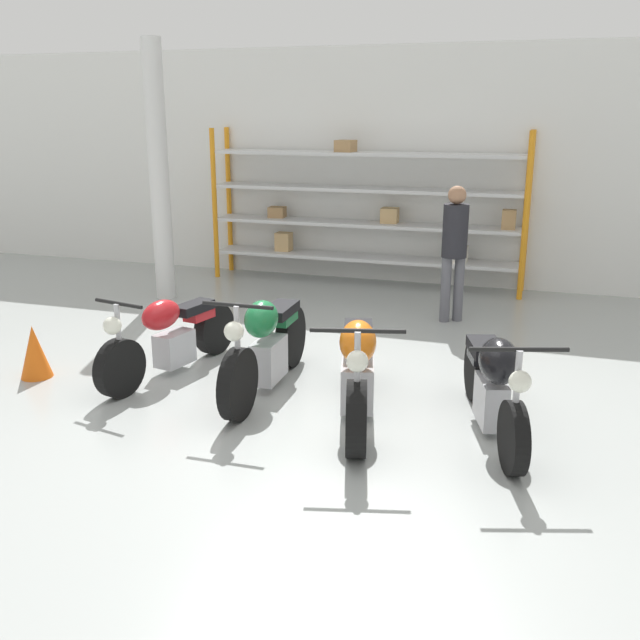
{
  "coord_description": "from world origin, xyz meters",
  "views": [
    {
      "loc": [
        2.01,
        -5.89,
        2.65
      ],
      "look_at": [
        0.0,
        0.4,
        0.7
      ],
      "focal_mm": 40.0,
      "sensor_mm": 36.0,
      "label": 1
    }
  ],
  "objects_px": {
    "motorcycle_red": "(170,336)",
    "motorcycle_orange": "(357,370)",
    "shelving_rack": "(366,208)",
    "person_browsing": "(455,243)",
    "traffic_cone": "(35,352)",
    "motorcycle_green": "(267,345)",
    "motorcycle_black": "(494,383)"
  },
  "relations": [
    {
      "from": "shelving_rack",
      "to": "traffic_cone",
      "type": "distance_m",
      "value": 5.6
    },
    {
      "from": "motorcycle_green",
      "to": "motorcycle_black",
      "type": "relative_size",
      "value": 1.06
    },
    {
      "from": "traffic_cone",
      "to": "motorcycle_orange",
      "type": "bearing_deg",
      "value": 1.17
    },
    {
      "from": "motorcycle_orange",
      "to": "motorcycle_black",
      "type": "distance_m",
      "value": 1.18
    },
    {
      "from": "motorcycle_red",
      "to": "traffic_cone",
      "type": "distance_m",
      "value": 1.39
    },
    {
      "from": "shelving_rack",
      "to": "motorcycle_green",
      "type": "distance_m",
      "value": 4.73
    },
    {
      "from": "motorcycle_red",
      "to": "motorcycle_black",
      "type": "xyz_separation_m",
      "value": [
        3.3,
        -0.44,
        0.04
      ]
    },
    {
      "from": "shelving_rack",
      "to": "motorcycle_red",
      "type": "height_order",
      "value": "shelving_rack"
    },
    {
      "from": "motorcycle_green",
      "to": "traffic_cone",
      "type": "bearing_deg",
      "value": -81.49
    },
    {
      "from": "motorcycle_green",
      "to": "motorcycle_black",
      "type": "bearing_deg",
      "value": 80.75
    },
    {
      "from": "motorcycle_orange",
      "to": "traffic_cone",
      "type": "xyz_separation_m",
      "value": [
        -3.4,
        -0.07,
        -0.16
      ]
    },
    {
      "from": "motorcycle_red",
      "to": "traffic_cone",
      "type": "height_order",
      "value": "motorcycle_red"
    },
    {
      "from": "person_browsing",
      "to": "motorcycle_green",
      "type": "bearing_deg",
      "value": 123.84
    },
    {
      "from": "traffic_cone",
      "to": "motorcycle_green",
      "type": "bearing_deg",
      "value": 9.53
    },
    {
      "from": "person_browsing",
      "to": "motorcycle_black",
      "type": "bearing_deg",
      "value": 162.56
    },
    {
      "from": "motorcycle_red",
      "to": "traffic_cone",
      "type": "xyz_separation_m",
      "value": [
        -1.28,
        -0.53,
        -0.13
      ]
    },
    {
      "from": "shelving_rack",
      "to": "traffic_cone",
      "type": "bearing_deg",
      "value": -113.53
    },
    {
      "from": "motorcycle_orange",
      "to": "motorcycle_black",
      "type": "bearing_deg",
      "value": 76.58
    },
    {
      "from": "motorcycle_red",
      "to": "motorcycle_green",
      "type": "xyz_separation_m",
      "value": [
        1.12,
        -0.12,
        0.06
      ]
    },
    {
      "from": "shelving_rack",
      "to": "person_browsing",
      "type": "relative_size",
      "value": 2.81
    },
    {
      "from": "motorcycle_red",
      "to": "motorcycle_orange",
      "type": "bearing_deg",
      "value": 89.72
    },
    {
      "from": "shelving_rack",
      "to": "motorcycle_green",
      "type": "bearing_deg",
      "value": -87.62
    },
    {
      "from": "motorcycle_green",
      "to": "person_browsing",
      "type": "bearing_deg",
      "value": 153.76
    },
    {
      "from": "motorcycle_red",
      "to": "motorcycle_black",
      "type": "height_order",
      "value": "motorcycle_black"
    },
    {
      "from": "shelving_rack",
      "to": "traffic_cone",
      "type": "height_order",
      "value": "shelving_rack"
    },
    {
      "from": "motorcycle_black",
      "to": "shelving_rack",
      "type": "bearing_deg",
      "value": -171.46
    },
    {
      "from": "motorcycle_orange",
      "to": "traffic_cone",
      "type": "distance_m",
      "value": 3.41
    },
    {
      "from": "motorcycle_red",
      "to": "motorcycle_orange",
      "type": "height_order",
      "value": "motorcycle_orange"
    },
    {
      "from": "motorcycle_red",
      "to": "person_browsing",
      "type": "relative_size",
      "value": 1.15
    },
    {
      "from": "shelving_rack",
      "to": "person_browsing",
      "type": "bearing_deg",
      "value": -47.03
    },
    {
      "from": "motorcycle_red",
      "to": "motorcycle_green",
      "type": "distance_m",
      "value": 1.13
    },
    {
      "from": "motorcycle_green",
      "to": "traffic_cone",
      "type": "height_order",
      "value": "motorcycle_green"
    }
  ]
}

